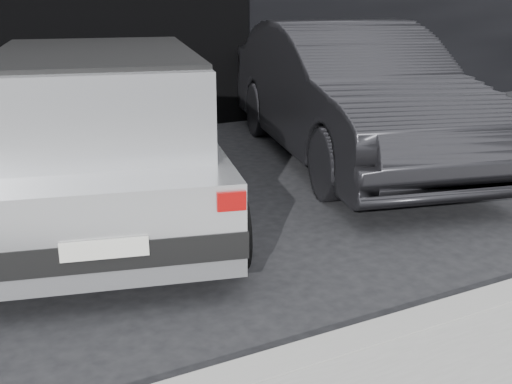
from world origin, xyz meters
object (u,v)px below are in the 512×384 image
second_car (350,93)px  cat_white (158,246)px  silver_hatchback (100,128)px  cat_siamese (233,236)px

second_car → cat_white: (-3.30, -2.04, -0.66)m
silver_hatchback → cat_white: 1.55m
silver_hatchback → cat_siamese: silver_hatchback is taller
cat_siamese → cat_white: cat_white is taller
second_car → silver_hatchback: bearing=-154.8°
silver_hatchback → cat_white: bearing=-73.6°
silver_hatchback → cat_siamese: 1.69m
cat_siamese → silver_hatchback: bearing=-64.2°
cat_siamese → second_car: bearing=-146.9°
second_car → cat_white: bearing=-134.0°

